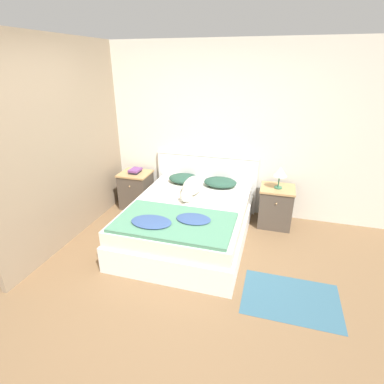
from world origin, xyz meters
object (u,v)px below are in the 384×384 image
object	(u,v)px
book_stack	(135,171)
table_lamp	(280,172)
dog	(192,187)
nightstand_right	(276,206)
pillow_right	(220,182)
pillow_left	(184,179)
nightstand_left	(136,190)
bed	(188,222)

from	to	relation	value
book_stack	table_lamp	world-z (taller)	table_lamp
dog	table_lamp	size ratio (longest dim) A/B	2.58
nightstand_right	pillow_right	size ratio (longest dim) A/B	1.21
book_stack	table_lamp	xyz separation A→B (m)	(2.23, -0.02, 0.21)
nightstand_right	table_lamp	bearing A→B (deg)	-90.00
pillow_left	book_stack	bearing A→B (deg)	-179.64
dog	book_stack	size ratio (longest dim) A/B	3.63
pillow_left	pillow_right	world-z (taller)	same
pillow_left	dog	distance (m)	0.45
book_stack	nightstand_right	bearing A→B (deg)	0.01
pillow_left	dog	size ratio (longest dim) A/B	0.60
nightstand_left	book_stack	world-z (taller)	book_stack
dog	table_lamp	world-z (taller)	table_lamp
nightstand_left	pillow_left	world-z (taller)	pillow_left
nightstand_left	table_lamp	size ratio (longest dim) A/B	1.88
nightstand_right	pillow_right	xyz separation A→B (m)	(-0.84, 0.00, 0.28)
bed	pillow_right	xyz separation A→B (m)	(0.28, 0.75, 0.33)
pillow_left	nightstand_left	bearing A→B (deg)	-179.66
bed	book_stack	world-z (taller)	book_stack
nightstand_right	book_stack	distance (m)	2.26
bed	pillow_right	bearing A→B (deg)	69.30
bed	table_lamp	xyz separation A→B (m)	(1.12, 0.72, 0.58)
bed	table_lamp	bearing A→B (deg)	32.80
nightstand_left	pillow_right	distance (m)	1.43
table_lamp	book_stack	bearing A→B (deg)	179.50
nightstand_left	book_stack	distance (m)	0.33
dog	table_lamp	xyz separation A→B (m)	(1.17, 0.35, 0.21)
bed	pillow_right	world-z (taller)	pillow_right
dog	nightstand_right	bearing A→B (deg)	17.76
bed	nightstand_right	size ratio (longest dim) A/B	3.28
pillow_right	book_stack	xyz separation A→B (m)	(-1.40, -0.01, 0.05)
table_lamp	pillow_left	bearing A→B (deg)	178.99
pillow_left	table_lamp	distance (m)	1.42
nightstand_right	dog	size ratio (longest dim) A/B	0.73
bed	pillow_right	distance (m)	0.86
table_lamp	pillow_right	bearing A→B (deg)	178.31
pillow_right	dog	world-z (taller)	dog
book_stack	pillow_left	bearing A→B (deg)	0.36
nightstand_left	dog	bearing A→B (deg)	-19.21
pillow_right	dog	size ratio (longest dim) A/B	0.60
nightstand_left	nightstand_right	distance (m)	2.24
nightstand_left	nightstand_right	bearing A→B (deg)	0.00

